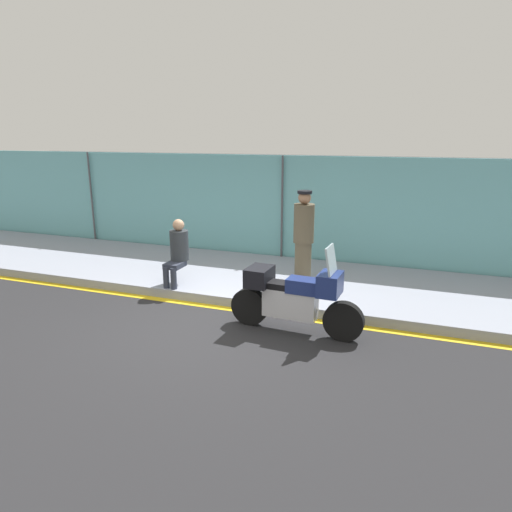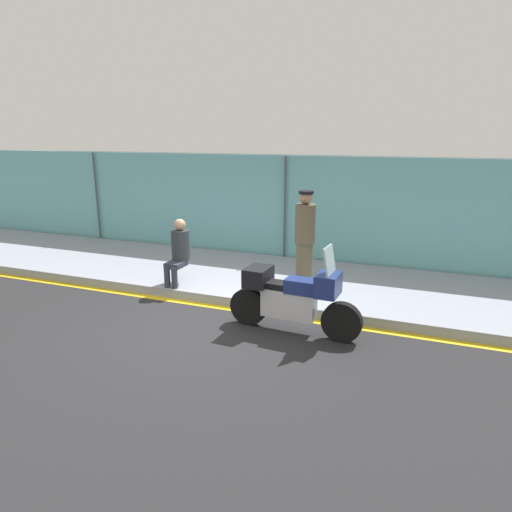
{
  "view_description": "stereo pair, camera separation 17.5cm",
  "coord_description": "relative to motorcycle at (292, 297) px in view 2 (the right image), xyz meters",
  "views": [
    {
      "loc": [
        3.07,
        -6.29,
        3.07
      ],
      "look_at": [
        0.4,
        1.06,
        0.95
      ],
      "focal_mm": 32.0,
      "sensor_mm": 36.0,
      "label": 1
    },
    {
      "loc": [
        3.23,
        -6.23,
        3.07
      ],
      "look_at": [
        0.4,
        1.06,
        0.95
      ],
      "focal_mm": 32.0,
      "sensor_mm": 36.0,
      "label": 2
    }
  ],
  "objects": [
    {
      "name": "curb_paint_stripe",
      "position": [
        -1.33,
        0.54,
        -0.59
      ],
      "size": [
        40.77,
        0.18,
        0.01
      ],
      "color": "gold",
      "rests_on": "ground_plane"
    },
    {
      "name": "officer_standing",
      "position": [
        -0.41,
        2.17,
        0.51
      ],
      "size": [
        0.41,
        0.41,
        1.81
      ],
      "color": "brown",
      "rests_on": "sidewalk"
    },
    {
      "name": "ground_plane",
      "position": [
        -1.33,
        -0.23,
        -0.59
      ],
      "size": [
        120.0,
        120.0,
        0.0
      ],
      "primitive_type": "plane",
      "color": "#262628"
    },
    {
      "name": "storefront_fence",
      "position": [
        -1.33,
        3.83,
        0.7
      ],
      "size": [
        38.73,
        0.17,
        2.58
      ],
      "color": "#6BB2B7",
      "rests_on": "ground_plane"
    },
    {
      "name": "motorcycle",
      "position": [
        0.0,
        0.0,
        0.0
      ],
      "size": [
        2.18,
        0.57,
        1.46
      ],
      "rotation": [
        0.0,
        0.0,
        -0.06
      ],
      "color": "black",
      "rests_on": "ground_plane"
    },
    {
      "name": "sidewalk",
      "position": [
        -1.33,
        2.19,
        -0.5
      ],
      "size": [
        40.77,
        3.11,
        0.17
      ],
      "color": "#8E93A3",
      "rests_on": "ground_plane"
    },
    {
      "name": "person_seated_on_curb",
      "position": [
        -2.65,
        1.08,
        0.29
      ],
      "size": [
        0.36,
        0.66,
        1.28
      ],
      "color": "#2D3342",
      "rests_on": "sidewalk"
    }
  ]
}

